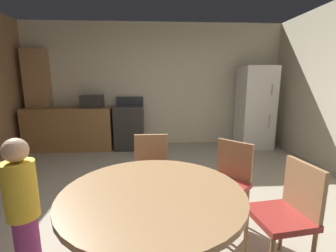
# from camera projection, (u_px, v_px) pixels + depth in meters

# --- Properties ---
(ground_plane) EXTENTS (14.00, 14.00, 0.00)m
(ground_plane) POSITION_uv_depth(u_px,v_px,m) (156.00, 217.00, 2.56)
(ground_plane) COLOR #A89E89
(wall_back) EXTENTS (5.99, 0.12, 2.70)m
(wall_back) POSITION_uv_depth(u_px,v_px,m) (154.00, 85.00, 5.33)
(wall_back) COLOR beige
(wall_back) RESTS_ON ground
(kitchen_counter) EXTENTS (1.80, 0.60, 0.90)m
(kitchen_counter) POSITION_uv_depth(u_px,v_px,m) (71.00, 128.00, 5.01)
(kitchen_counter) COLOR olive
(kitchen_counter) RESTS_ON ground
(pantry_column) EXTENTS (0.44, 0.36, 2.10)m
(pantry_column) POSITION_uv_depth(u_px,v_px,m) (39.00, 100.00, 5.03)
(pantry_column) COLOR #9E754C
(pantry_column) RESTS_ON ground
(oven_range) EXTENTS (0.60, 0.60, 1.10)m
(oven_range) POSITION_uv_depth(u_px,v_px,m) (130.00, 127.00, 5.08)
(oven_range) COLOR #2D2B28
(oven_range) RESTS_ON ground
(refrigerator) EXTENTS (0.68, 0.68, 1.76)m
(refrigerator) POSITION_uv_depth(u_px,v_px,m) (255.00, 107.00, 5.11)
(refrigerator) COLOR white
(refrigerator) RESTS_ON ground
(microwave) EXTENTS (0.44, 0.32, 0.26)m
(microwave) POSITION_uv_depth(u_px,v_px,m) (92.00, 101.00, 4.93)
(microwave) COLOR #2D2B28
(microwave) RESTS_ON kitchen_counter
(dining_table) EXTENTS (1.21, 1.21, 0.76)m
(dining_table) POSITION_uv_depth(u_px,v_px,m) (153.00, 213.00, 1.57)
(dining_table) COLOR #9E754C
(dining_table) RESTS_ON ground
(chair_east) EXTENTS (0.45, 0.45, 0.87)m
(chair_east) POSITION_uv_depth(u_px,v_px,m) (288.00, 210.00, 1.79)
(chair_east) COLOR #9E754C
(chair_east) RESTS_ON ground
(chair_north) EXTENTS (0.41, 0.41, 0.87)m
(chair_north) POSITION_uv_depth(u_px,v_px,m) (152.00, 169.00, 2.61)
(chair_north) COLOR #9E754C
(chair_north) RESTS_ON ground
(chair_northeast) EXTENTS (0.57, 0.57, 0.87)m
(chair_northeast) POSITION_uv_depth(u_px,v_px,m) (228.00, 179.00, 2.34)
(chair_northeast) COLOR #9E754C
(chair_northeast) RESTS_ON ground
(person_child) EXTENTS (0.26, 0.26, 1.09)m
(person_child) POSITION_uv_depth(u_px,v_px,m) (23.00, 207.00, 1.69)
(person_child) COLOR #8C337A
(person_child) RESTS_ON ground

